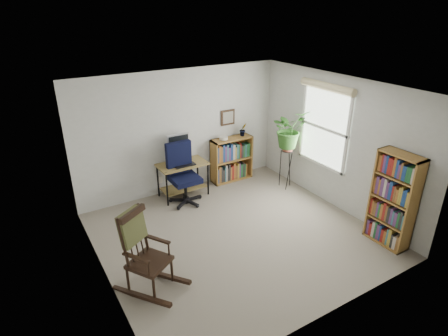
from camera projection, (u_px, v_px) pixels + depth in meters
floor at (237, 235)px, 6.15m from camera, size 4.20×4.00×0.00m
ceiling at (239, 89)px, 5.16m from camera, size 4.20×4.00×0.00m
wall_back at (181, 132)px, 7.22m from camera, size 4.20×0.00×2.40m
wall_front at (337, 232)px, 4.09m from camera, size 4.20×0.00×2.40m
wall_left at (97, 204)px, 4.66m from camera, size 0.00×4.00×2.40m
wall_right at (337, 143)px, 6.65m from camera, size 0.00×4.00×2.40m
window at (324, 128)px, 6.78m from camera, size 0.12×1.20×1.50m
desk at (183, 180)px, 7.27m from camera, size 0.94×0.52×0.68m
monitor at (178, 148)px, 7.12m from camera, size 0.46×0.16×0.56m
keyboard at (185, 165)px, 7.03m from camera, size 0.40×0.15×0.02m
office_chair at (185, 175)px, 6.89m from camera, size 0.65×0.65×1.17m
rocking_chair at (149, 252)px, 4.78m from camera, size 1.03×1.16×1.15m
low_bookshelf at (232, 159)px, 7.87m from camera, size 0.89×0.30×0.94m
tall_bookshelf at (393, 200)px, 5.66m from camera, size 0.28×0.66×1.51m
plant_stand at (286, 166)px, 7.54m from camera, size 0.31×0.31×0.95m
spider_plant at (290, 111)px, 7.07m from camera, size 1.69×1.88×1.47m
potted_plant_small at (243, 133)px, 7.80m from camera, size 0.13×0.24×0.11m
framed_picture at (228, 118)px, 7.63m from camera, size 0.32×0.04×0.32m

